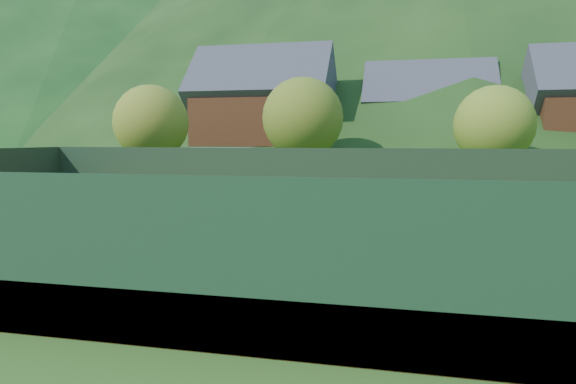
% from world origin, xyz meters
% --- Properties ---
extents(ground, '(400.00, 400.00, 0.00)m').
position_xyz_m(ground, '(0.00, 0.00, 0.00)').
color(ground, '#294F18').
rests_on(ground, ground).
extents(clay_court, '(40.00, 24.00, 0.02)m').
position_xyz_m(clay_court, '(0.00, 0.00, 0.01)').
color(clay_court, '#B04C1C').
rests_on(clay_court, ground).
extents(mountain_far_left, '(260.00, 260.00, 100.00)m').
position_xyz_m(mountain_far_left, '(-90.00, 150.00, 50.00)').
color(mountain_far_left, '#133613').
rests_on(mountain_far_left, ground).
extents(coach, '(0.70, 0.51, 1.80)m').
position_xyz_m(coach, '(-1.68, -1.82, 0.92)').
color(coach, '#172799').
rests_on(coach, clay_court).
extents(student_a, '(0.82, 0.73, 1.39)m').
position_xyz_m(student_a, '(0.80, 3.05, 0.72)').
color(student_a, '#F65C15').
rests_on(student_a, clay_court).
extents(student_b, '(0.88, 0.60, 1.38)m').
position_xyz_m(student_b, '(3.67, 3.00, 0.71)').
color(student_b, orange).
rests_on(student_b, clay_court).
extents(student_c, '(0.74, 0.61, 1.30)m').
position_xyz_m(student_c, '(4.19, 2.03, 0.67)').
color(student_c, '#D24D12').
rests_on(student_c, clay_court).
extents(student_d, '(1.16, 0.81, 1.64)m').
position_xyz_m(student_d, '(8.33, 1.01, 0.84)').
color(student_d, '#CC6E12').
rests_on(student_d, clay_court).
extents(tennis_ball_0, '(0.07, 0.07, 0.07)m').
position_xyz_m(tennis_ball_0, '(4.38, -2.84, 0.05)').
color(tennis_ball_0, yellow).
rests_on(tennis_ball_0, clay_court).
extents(tennis_ball_1, '(0.07, 0.07, 0.07)m').
position_xyz_m(tennis_ball_1, '(2.94, -7.07, 0.05)').
color(tennis_ball_1, yellow).
rests_on(tennis_ball_1, clay_court).
extents(tennis_ball_2, '(0.07, 0.07, 0.07)m').
position_xyz_m(tennis_ball_2, '(2.13, -2.45, 0.05)').
color(tennis_ball_2, yellow).
rests_on(tennis_ball_2, clay_court).
extents(tennis_ball_3, '(0.07, 0.07, 0.07)m').
position_xyz_m(tennis_ball_3, '(2.65, -8.11, 0.05)').
color(tennis_ball_3, yellow).
rests_on(tennis_ball_3, clay_court).
extents(tennis_ball_5, '(0.07, 0.07, 0.07)m').
position_xyz_m(tennis_ball_5, '(4.84, -1.76, 0.05)').
color(tennis_ball_5, yellow).
rests_on(tennis_ball_5, clay_court).
extents(tennis_ball_7, '(0.07, 0.07, 0.07)m').
position_xyz_m(tennis_ball_7, '(4.40, -4.50, 0.05)').
color(tennis_ball_7, yellow).
rests_on(tennis_ball_7, clay_court).
extents(tennis_ball_8, '(0.07, 0.07, 0.07)m').
position_xyz_m(tennis_ball_8, '(-1.13, -4.93, 0.05)').
color(tennis_ball_8, yellow).
rests_on(tennis_ball_8, clay_court).
extents(tennis_ball_9, '(0.07, 0.07, 0.07)m').
position_xyz_m(tennis_ball_9, '(-5.72, -5.40, 0.05)').
color(tennis_ball_9, yellow).
rests_on(tennis_ball_9, clay_court).
extents(tennis_ball_10, '(0.07, 0.07, 0.07)m').
position_xyz_m(tennis_ball_10, '(-2.15, -7.10, 0.05)').
color(tennis_ball_10, yellow).
rests_on(tennis_ball_10, clay_court).
extents(tennis_ball_11, '(0.07, 0.07, 0.07)m').
position_xyz_m(tennis_ball_11, '(-1.56, -9.31, 0.05)').
color(tennis_ball_11, yellow).
rests_on(tennis_ball_11, clay_court).
extents(tennis_ball_12, '(0.07, 0.07, 0.07)m').
position_xyz_m(tennis_ball_12, '(-0.20, -2.82, 0.05)').
color(tennis_ball_12, yellow).
rests_on(tennis_ball_12, clay_court).
extents(tennis_ball_13, '(0.07, 0.07, 0.07)m').
position_xyz_m(tennis_ball_13, '(0.93, -7.15, 0.05)').
color(tennis_ball_13, yellow).
rests_on(tennis_ball_13, clay_court).
extents(tennis_ball_14, '(0.07, 0.07, 0.07)m').
position_xyz_m(tennis_ball_14, '(-3.97, -1.50, 0.05)').
color(tennis_ball_14, yellow).
rests_on(tennis_ball_14, clay_court).
extents(tennis_ball_15, '(0.07, 0.07, 0.07)m').
position_xyz_m(tennis_ball_15, '(3.44, -4.57, 0.05)').
color(tennis_ball_15, yellow).
rests_on(tennis_ball_15, clay_court).
extents(tennis_ball_16, '(0.07, 0.07, 0.07)m').
position_xyz_m(tennis_ball_16, '(3.76, -3.45, 0.05)').
color(tennis_ball_16, yellow).
rests_on(tennis_ball_16, clay_court).
extents(tennis_ball_17, '(0.07, 0.07, 0.07)m').
position_xyz_m(tennis_ball_17, '(-0.87, -6.85, 0.05)').
color(tennis_ball_17, yellow).
rests_on(tennis_ball_17, clay_court).
extents(tennis_ball_18, '(0.07, 0.07, 0.07)m').
position_xyz_m(tennis_ball_18, '(-7.87, -3.80, 0.05)').
color(tennis_ball_18, yellow).
rests_on(tennis_ball_18, clay_court).
extents(tennis_ball_19, '(0.07, 0.07, 0.07)m').
position_xyz_m(tennis_ball_19, '(-2.40, -9.12, 0.05)').
color(tennis_ball_19, yellow).
rests_on(tennis_ball_19, clay_court).
extents(tennis_ball_20, '(0.07, 0.07, 0.07)m').
position_xyz_m(tennis_ball_20, '(-8.19, -5.40, 0.05)').
color(tennis_ball_20, yellow).
rests_on(tennis_ball_20, clay_court).
extents(tennis_ball_21, '(0.07, 0.07, 0.07)m').
position_xyz_m(tennis_ball_21, '(-5.85, -3.99, 0.05)').
color(tennis_ball_21, yellow).
rests_on(tennis_ball_21, clay_court).
extents(tennis_ball_22, '(0.07, 0.07, 0.07)m').
position_xyz_m(tennis_ball_22, '(-2.15, -5.61, 0.05)').
color(tennis_ball_22, yellow).
rests_on(tennis_ball_22, clay_court).
extents(tennis_ball_23, '(0.07, 0.07, 0.07)m').
position_xyz_m(tennis_ball_23, '(1.96, -7.70, 0.05)').
color(tennis_ball_23, yellow).
rests_on(tennis_ball_23, clay_court).
extents(court_lines, '(23.83, 11.03, 0.00)m').
position_xyz_m(court_lines, '(0.00, 0.00, 0.02)').
color(court_lines, silver).
rests_on(court_lines, clay_court).
extents(tennis_net, '(0.10, 12.07, 1.10)m').
position_xyz_m(tennis_net, '(0.00, 0.00, 0.52)').
color(tennis_net, black).
rests_on(tennis_net, clay_court).
extents(perimeter_fence, '(40.40, 24.24, 3.00)m').
position_xyz_m(perimeter_fence, '(0.00, 0.00, 1.27)').
color(perimeter_fence, black).
rests_on(perimeter_fence, clay_court).
extents(ball_hopper, '(0.57, 0.57, 1.00)m').
position_xyz_m(ball_hopper, '(-8.88, -3.60, 0.77)').
color(ball_hopper, black).
rests_on(ball_hopper, clay_court).
extents(chalet_left, '(13.80, 9.93, 12.92)m').
position_xyz_m(chalet_left, '(-10.00, 30.00, 5.65)').
color(chalet_left, beige).
rests_on(chalet_left, ground).
extents(chalet_mid, '(12.65, 8.82, 11.45)m').
position_xyz_m(chalet_mid, '(6.00, 34.00, 4.99)').
color(chalet_mid, beige).
rests_on(chalet_mid, ground).
extents(tree_a, '(6.00, 6.00, 7.88)m').
position_xyz_m(tree_a, '(-16.00, 18.00, 4.87)').
color(tree_a, '#402919').
rests_on(tree_a, ground).
extents(tree_b, '(6.40, 6.40, 8.40)m').
position_xyz_m(tree_b, '(-4.00, 20.00, 5.19)').
color(tree_b, '#402919').
rests_on(tree_b, ground).
extents(tree_c, '(5.60, 5.60, 7.35)m').
position_xyz_m(tree_c, '(10.00, 19.00, 4.54)').
color(tree_c, '#3D2818').
rests_on(tree_c, ground).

